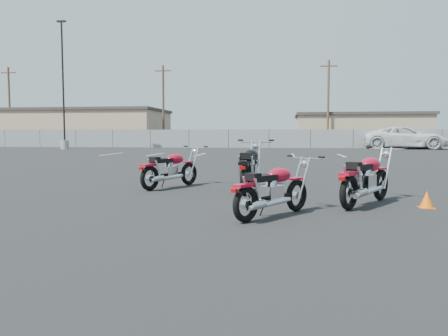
# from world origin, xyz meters

# --- Properties ---
(ground) EXTENTS (120.00, 120.00, 0.00)m
(ground) POSITION_xyz_m (0.00, 0.00, 0.00)
(ground) COLOR black
(ground) RESTS_ON ground
(motorcycle_front_red) EXTENTS (1.34, 2.00, 1.02)m
(motorcycle_front_red) POSITION_xyz_m (-1.39, 2.48, 0.46)
(motorcycle_front_red) COLOR black
(motorcycle_front_red) RESTS_ON ground
(motorcycle_second_black) EXTENTS (0.94, 2.43, 1.19)m
(motorcycle_second_black) POSITION_xyz_m (0.61, 2.16, 0.54)
(motorcycle_second_black) COLOR black
(motorcycle_second_black) RESTS_ON ground
(motorcycle_third_red) EXTENTS (1.45, 1.77, 0.95)m
(motorcycle_third_red) POSITION_xyz_m (1.21, -1.00, 0.43)
(motorcycle_third_red) COLOR black
(motorcycle_third_red) RESTS_ON ground
(motorcycle_rear_red) EXTENTS (1.54, 2.07, 1.08)m
(motorcycle_rear_red) POSITION_xyz_m (2.91, 0.40, 0.49)
(motorcycle_rear_red) COLOR black
(motorcycle_rear_red) RESTS_ON ground
(training_cone_near) EXTENTS (0.26, 0.26, 0.31)m
(training_cone_near) POSITION_xyz_m (3.93, 0.20, 0.15)
(training_cone_near) COLOR #FF650D
(training_cone_near) RESTS_ON ground
(light_pole_west) EXTENTS (0.80, 0.70, 11.30)m
(light_pole_west) POSITION_xyz_m (-18.05, 28.92, 3.02)
(light_pole_west) COLOR gray
(light_pole_west) RESTS_ON ground
(chainlink_fence) EXTENTS (80.06, 0.06, 1.80)m
(chainlink_fence) POSITION_xyz_m (-0.00, 35.00, 0.90)
(chainlink_fence) COLOR slate
(chainlink_fence) RESTS_ON ground
(tan_building_west) EXTENTS (18.40, 10.40, 4.30)m
(tan_building_west) POSITION_xyz_m (-22.00, 42.00, 2.16)
(tan_building_west) COLOR tan
(tan_building_west) RESTS_ON ground
(tan_building_east) EXTENTS (14.40, 9.40, 3.70)m
(tan_building_east) POSITION_xyz_m (10.00, 44.00, 1.86)
(tan_building_east) COLOR tan
(tan_building_east) RESTS_ON ground
(utility_pole_a) EXTENTS (1.80, 0.24, 9.00)m
(utility_pole_a) POSITION_xyz_m (-30.00, 39.00, 4.69)
(utility_pole_a) COLOR #4C3223
(utility_pole_a) RESTS_ON ground
(utility_pole_b) EXTENTS (1.80, 0.24, 9.00)m
(utility_pole_b) POSITION_xyz_m (-12.00, 40.00, 4.69)
(utility_pole_b) COLOR #4C3223
(utility_pole_b) RESTS_ON ground
(utility_pole_c) EXTENTS (1.80, 0.24, 9.00)m
(utility_pole_c) POSITION_xyz_m (6.00, 39.00, 4.69)
(utility_pole_c) COLOR #4C3223
(utility_pole_c) RESTS_ON ground
(parking_line_stripes) EXTENTS (15.12, 4.00, 0.01)m
(parking_line_stripes) POSITION_xyz_m (-2.50, 20.00, 0.00)
(parking_line_stripes) COLOR silver
(parking_line_stripes) RESTS_ON ground
(white_van) EXTENTS (4.34, 8.76, 3.20)m
(white_van) POSITION_xyz_m (12.37, 33.47, 1.60)
(white_van) COLOR silver
(white_van) RESTS_ON ground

